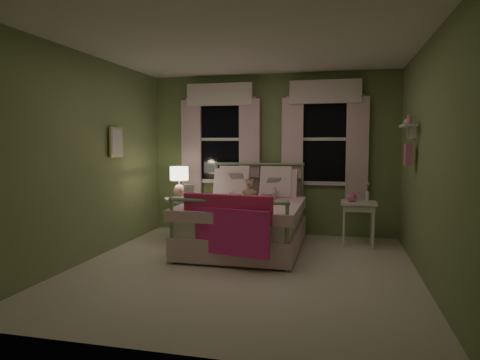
% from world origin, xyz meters
% --- Properties ---
extents(room_shell, '(4.20, 4.20, 4.20)m').
position_xyz_m(room_shell, '(0.00, 0.00, 1.30)').
color(room_shell, beige).
rests_on(room_shell, ground).
extents(bed, '(1.58, 2.04, 1.18)m').
position_xyz_m(bed, '(-0.19, 1.02, 0.38)').
color(bed, white).
rests_on(bed, ground).
extents(pink_throw, '(1.10, 0.32, 0.71)m').
position_xyz_m(pink_throw, '(-0.19, -0.01, 0.61)').
color(pink_throw, '#F02F6F').
rests_on(pink_throw, bed).
extents(child_left, '(0.36, 0.29, 0.84)m').
position_xyz_m(child_left, '(-0.47, 1.44, 0.99)').
color(child_left, '#F7D1DD').
rests_on(child_left, bed).
extents(child_right, '(0.40, 0.33, 0.73)m').
position_xyz_m(child_right, '(0.09, 1.44, 0.93)').
color(child_right, '#F7D1DD').
rests_on(child_right, bed).
extents(book_left, '(0.21, 0.13, 0.26)m').
position_xyz_m(book_left, '(-0.47, 1.19, 0.96)').
color(book_left, beige).
rests_on(book_left, child_left).
extents(book_right, '(0.22, 0.16, 0.26)m').
position_xyz_m(book_right, '(0.09, 1.19, 0.92)').
color(book_right, beige).
rests_on(book_right, child_right).
extents(teddy_bear, '(0.22, 0.17, 0.29)m').
position_xyz_m(teddy_bear, '(-0.19, 1.28, 0.79)').
color(teddy_bear, tan).
rests_on(teddy_bear, bed).
extents(nightstand_left, '(0.46, 0.46, 0.65)m').
position_xyz_m(nightstand_left, '(-1.27, 1.25, 0.42)').
color(nightstand_left, white).
rests_on(nightstand_left, ground).
extents(table_lamp, '(0.28, 0.28, 0.45)m').
position_xyz_m(table_lamp, '(-1.27, 1.25, 0.95)').
color(table_lamp, '#E09B84').
rests_on(table_lamp, nightstand_left).
extents(book_nightstand, '(0.17, 0.23, 0.02)m').
position_xyz_m(book_nightstand, '(-1.17, 1.17, 0.66)').
color(book_nightstand, beige).
rests_on(book_nightstand, nightstand_left).
extents(nightstand_right, '(0.50, 0.40, 0.64)m').
position_xyz_m(nightstand_right, '(1.37, 1.50, 0.55)').
color(nightstand_right, white).
rests_on(nightstand_right, ground).
extents(pink_toy, '(0.14, 0.19, 0.14)m').
position_xyz_m(pink_toy, '(1.27, 1.50, 0.71)').
color(pink_toy, pink).
rests_on(pink_toy, nightstand_right).
extents(bud_vase, '(0.06, 0.06, 0.28)m').
position_xyz_m(bud_vase, '(1.49, 1.55, 0.79)').
color(bud_vase, white).
rests_on(bud_vase, nightstand_right).
extents(window_left, '(1.34, 0.13, 1.96)m').
position_xyz_m(window_left, '(-0.85, 2.03, 1.62)').
color(window_left, black).
rests_on(window_left, room_shell).
extents(window_right, '(1.34, 0.13, 1.96)m').
position_xyz_m(window_right, '(0.85, 2.03, 1.62)').
color(window_right, black).
rests_on(window_right, room_shell).
extents(wall_shelf, '(0.15, 0.50, 0.60)m').
position_xyz_m(wall_shelf, '(1.90, 0.70, 1.52)').
color(wall_shelf, white).
rests_on(wall_shelf, room_shell).
extents(framed_picture, '(0.03, 0.32, 0.42)m').
position_xyz_m(framed_picture, '(-1.95, 0.60, 1.50)').
color(framed_picture, beige).
rests_on(framed_picture, room_shell).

